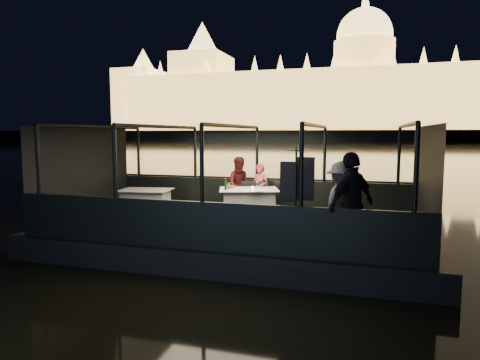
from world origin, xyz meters
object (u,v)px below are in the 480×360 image
(passenger_stripe, at_px, (342,204))
(person_woman_coral, at_px, (260,186))
(dining_table_central, at_px, (249,204))
(passenger_dark, at_px, (351,209))
(coat_stand, at_px, (296,201))
(dining_table_aft, at_px, (146,201))
(chair_port_right, at_px, (259,199))
(person_man_maroon, at_px, (240,186))
(wine_bottle, at_px, (226,184))
(chair_port_left, at_px, (247,199))

(passenger_stripe, bearing_deg, person_woman_coral, 52.78)
(dining_table_central, bearing_deg, passenger_dark, -46.08)
(coat_stand, xyz_separation_m, passenger_dark, (1.00, -0.25, -0.05))
(person_woman_coral, distance_m, passenger_stripe, 3.71)
(passenger_stripe, height_order, passenger_dark, passenger_dark)
(dining_table_aft, xyz_separation_m, person_woman_coral, (2.81, 1.03, 0.36))
(dining_table_central, height_order, dining_table_aft, dining_table_central)
(dining_table_central, xyz_separation_m, chair_port_right, (0.14, 0.45, 0.06))
(dining_table_central, height_order, chair_port_right, chair_port_right)
(coat_stand, relative_size, person_man_maroon, 1.24)
(dining_table_aft, relative_size, person_man_maroon, 0.86)
(dining_table_aft, relative_size, passenger_dark, 0.71)
(person_man_maroon, xyz_separation_m, passenger_stripe, (2.82, -2.91, 0.10))
(person_woman_coral, bearing_deg, wine_bottle, -97.42)
(chair_port_left, distance_m, chair_port_right, 0.33)
(dining_table_central, distance_m, chair_port_right, 0.48)
(dining_table_aft, bearing_deg, person_man_maroon, 24.41)
(dining_table_central, height_order, wine_bottle, wine_bottle)
(passenger_dark, bearing_deg, wine_bottle, -90.28)
(dining_table_central, xyz_separation_m, chair_port_left, (-0.18, 0.45, 0.06))
(chair_port_right, bearing_deg, chair_port_left, -178.96)
(passenger_dark, bearing_deg, person_woman_coral, -107.34)
(chair_port_right, relative_size, passenger_stripe, 0.54)
(dining_table_central, xyz_separation_m, person_woman_coral, (0.10, 0.72, 0.36))
(dining_table_aft, height_order, chair_port_right, chair_port_right)
(dining_table_aft, bearing_deg, passenger_stripe, -20.28)
(person_man_maroon, relative_size, passenger_stripe, 0.92)
(chair_port_right, bearing_deg, passenger_dark, -51.05)
(passenger_dark, distance_m, wine_bottle, 3.82)
(dining_table_central, bearing_deg, person_man_maroon, 121.09)
(chair_port_left, distance_m, person_woman_coral, 0.49)
(chair_port_left, relative_size, wine_bottle, 3.18)
(chair_port_right, height_order, person_woman_coral, person_woman_coral)
(person_woman_coral, height_order, wine_bottle, person_woman_coral)
(chair_port_right, bearing_deg, dining_table_central, -106.44)
(coat_stand, bearing_deg, person_man_maroon, 122.49)
(chair_port_left, bearing_deg, passenger_dark, -62.45)
(dining_table_aft, relative_size, person_woman_coral, 0.96)
(dining_table_central, height_order, person_man_maroon, person_man_maroon)
(chair_port_left, distance_m, passenger_dark, 4.18)
(coat_stand, xyz_separation_m, person_woman_coral, (-1.47, 3.14, -0.15))
(dining_table_central, relative_size, wine_bottle, 5.25)
(coat_stand, height_order, passenger_stripe, coat_stand)
(passenger_dark, relative_size, wine_bottle, 6.64)
(person_woman_coral, distance_m, person_man_maroon, 0.53)
(chair_port_right, distance_m, passenger_stripe, 3.49)
(chair_port_right, distance_m, person_man_maroon, 0.70)
(person_man_maroon, bearing_deg, chair_port_left, -64.91)
(dining_table_central, relative_size, person_man_maroon, 0.95)
(chair_port_right, xyz_separation_m, person_woman_coral, (-0.04, 0.27, 0.30))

